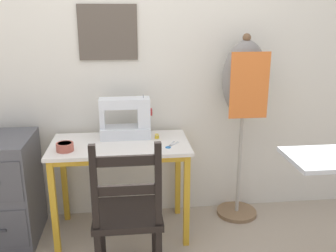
% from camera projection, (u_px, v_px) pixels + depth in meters
% --- Properties ---
extents(ground_plane, '(14.00, 14.00, 0.00)m').
position_uv_depth(ground_plane, '(123.00, 252.00, 2.58)').
color(ground_plane, tan).
extents(wall_back, '(10.00, 0.07, 2.55)m').
position_uv_depth(wall_back, '(118.00, 56.00, 2.77)').
color(wall_back, silver).
rests_on(wall_back, ground_plane).
extents(sewing_table, '(0.97, 0.52, 0.70)m').
position_uv_depth(sewing_table, '(120.00, 157.00, 2.64)').
color(sewing_table, silver).
rests_on(sewing_table, ground_plane).
extents(sewing_machine, '(0.38, 0.17, 0.32)m').
position_uv_depth(sewing_machine, '(128.00, 119.00, 2.71)').
color(sewing_machine, white).
rests_on(sewing_machine, sewing_table).
extents(fabric_bowl, '(0.11, 0.11, 0.06)m').
position_uv_depth(fabric_bowl, '(65.00, 147.00, 2.46)').
color(fabric_bowl, '#B25647').
rests_on(fabric_bowl, sewing_table).
extents(scissors, '(0.11, 0.14, 0.01)m').
position_uv_depth(scissors, '(170.00, 146.00, 2.56)').
color(scissors, silver).
rests_on(scissors, sewing_table).
extents(thread_spool_near_machine, '(0.04, 0.04, 0.03)m').
position_uv_depth(thread_spool_near_machine, '(157.00, 136.00, 2.71)').
color(thread_spool_near_machine, yellow).
rests_on(thread_spool_near_machine, sewing_table).
extents(wooden_chair, '(0.40, 0.38, 0.93)m').
position_uv_depth(wooden_chair, '(128.00, 216.00, 2.19)').
color(wooden_chair, black).
rests_on(wooden_chair, ground_plane).
extents(filing_cabinet, '(0.40, 0.52, 0.77)m').
position_uv_depth(filing_cabinet, '(7.00, 190.00, 2.64)').
color(filing_cabinet, '#4C4C51').
rests_on(filing_cabinet, ground_plane).
extents(dress_form, '(0.33, 0.32, 1.44)m').
position_uv_depth(dress_form, '(244.00, 89.00, 2.77)').
color(dress_form, '#846647').
rests_on(dress_form, ground_plane).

